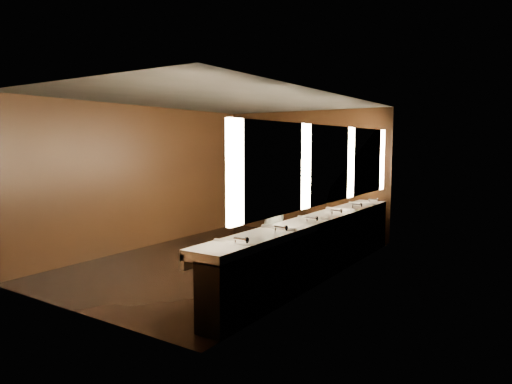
# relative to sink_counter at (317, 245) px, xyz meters

# --- Properties ---
(floor) EXTENTS (6.00, 6.00, 0.00)m
(floor) POSITION_rel_sink_counter_xyz_m (-1.79, -0.00, -0.50)
(floor) COLOR black
(floor) RESTS_ON ground
(ceiling) EXTENTS (4.00, 6.00, 0.02)m
(ceiling) POSITION_rel_sink_counter_xyz_m (-1.79, -0.00, 2.30)
(ceiling) COLOR #2D2D2B
(ceiling) RESTS_ON wall_back
(wall_back) EXTENTS (4.00, 0.02, 2.80)m
(wall_back) POSITION_rel_sink_counter_xyz_m (-1.79, 3.00, 0.90)
(wall_back) COLOR black
(wall_back) RESTS_ON floor
(wall_front) EXTENTS (4.00, 0.02, 2.80)m
(wall_front) POSITION_rel_sink_counter_xyz_m (-1.79, -3.00, 0.90)
(wall_front) COLOR black
(wall_front) RESTS_ON floor
(wall_left) EXTENTS (0.02, 6.00, 2.80)m
(wall_left) POSITION_rel_sink_counter_xyz_m (-3.79, -0.00, 0.90)
(wall_left) COLOR black
(wall_left) RESTS_ON floor
(wall_right) EXTENTS (0.02, 6.00, 2.80)m
(wall_right) POSITION_rel_sink_counter_xyz_m (0.21, -0.00, 0.90)
(wall_right) COLOR black
(wall_right) RESTS_ON floor
(sink_counter) EXTENTS (0.55, 5.40, 1.01)m
(sink_counter) POSITION_rel_sink_counter_xyz_m (0.00, 0.00, 0.00)
(sink_counter) COLOR black
(sink_counter) RESTS_ON floor
(mirror_band) EXTENTS (0.06, 5.03, 1.15)m
(mirror_band) POSITION_rel_sink_counter_xyz_m (0.19, -0.00, 1.25)
(mirror_band) COLOR #FFE3B4
(mirror_band) RESTS_ON wall_right
(person) EXTENTS (0.51, 0.68, 1.70)m
(person) POSITION_rel_sink_counter_xyz_m (-0.66, -0.23, 0.35)
(person) COLOR #90B8D7
(person) RESTS_ON floor
(trash_bin) EXTENTS (0.43, 0.43, 0.52)m
(trash_bin) POSITION_rel_sink_counter_xyz_m (-0.22, -2.01, -0.23)
(trash_bin) COLOR black
(trash_bin) RESTS_ON floor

